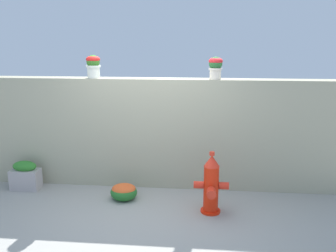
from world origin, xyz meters
TOP-DOWN VIEW (x-y plane):
  - ground_plane at (0.00, 0.00)m, footprint 24.00×24.00m
  - stone_wall at (0.00, 0.95)m, footprint 6.77×0.33m
  - potted_plant_1 at (-0.93, 0.91)m, footprint 0.23×0.23m
  - potted_plant_2 at (1.03, 0.91)m, footprint 0.22×0.22m
  - fire_hydrant at (0.99, -0.01)m, footprint 0.50×0.41m
  - flower_bush_left at (-0.35, 0.29)m, footprint 0.42×0.37m
  - planter_box at (-2.07, 0.54)m, footprint 0.47×0.26m

SIDE VIEW (x-z plane):
  - ground_plane at x=0.00m, z-range 0.00..0.00m
  - flower_bush_left at x=-0.35m, z-range 0.00..0.26m
  - planter_box at x=-2.07m, z-range -0.01..0.48m
  - fire_hydrant at x=0.99m, z-range -0.04..0.87m
  - stone_wall at x=0.00m, z-range 0.00..1.82m
  - potted_plant_2 at x=1.03m, z-range 1.86..2.21m
  - potted_plant_1 at x=-0.93m, z-range 1.85..2.22m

